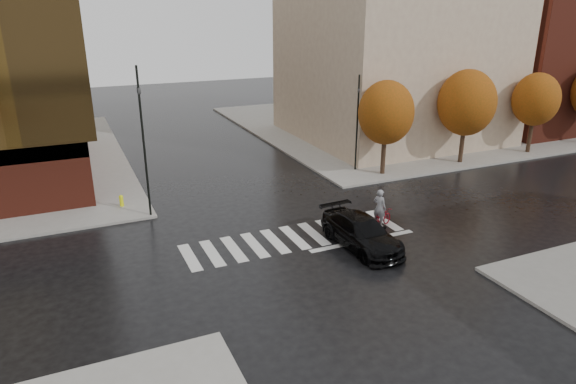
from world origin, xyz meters
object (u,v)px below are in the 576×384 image
object	(u,v)px
traffic_light_nw	(143,131)
fire_hydrant	(121,200)
traffic_light_ne	(357,118)
cyclist	(380,215)
sedan	(361,232)

from	to	relation	value
traffic_light_nw	fire_hydrant	distance (m)	5.07
traffic_light_ne	cyclist	bearing A→B (deg)	55.28
cyclist	fire_hydrant	bearing A→B (deg)	31.52
traffic_light_ne	fire_hydrant	bearing A→B (deg)	-8.80
sedan	traffic_light_nw	bearing A→B (deg)	134.70
sedan	cyclist	xyz separation A→B (m)	(2.15, 1.59, -0.02)
traffic_light_ne	traffic_light_nw	bearing A→B (deg)	-0.93
traffic_light_nw	sedan	bearing A→B (deg)	48.78
cyclist	traffic_light_ne	bearing A→B (deg)	-47.35
cyclist	traffic_light_ne	distance (m)	10.55
sedan	traffic_light_nw	xyz separation A→B (m)	(-8.86, 8.10, 4.22)
sedan	traffic_light_ne	bearing A→B (deg)	57.35
traffic_light_nw	traffic_light_ne	distance (m)	15.32
traffic_light_nw	traffic_light_ne	xyz separation A→B (m)	(15.04, 2.70, -1.06)
traffic_light_ne	sedan	bearing A→B (deg)	49.12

